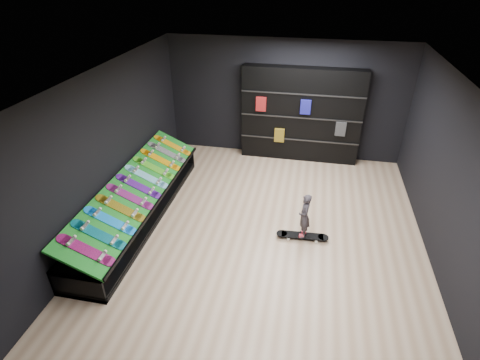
% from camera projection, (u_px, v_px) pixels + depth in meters
% --- Properties ---
extents(floor, '(6.00, 7.00, 0.01)m').
position_uv_depth(floor, '(263.00, 232.00, 7.29)').
color(floor, tan).
rests_on(floor, ground).
extents(ceiling, '(6.00, 7.00, 0.01)m').
position_uv_depth(ceiling, '(269.00, 78.00, 5.76)').
color(ceiling, white).
rests_on(ceiling, ground).
extents(wall_back, '(6.00, 0.02, 3.00)m').
position_uv_depth(wall_back, '(285.00, 100.00, 9.47)').
color(wall_back, black).
rests_on(wall_back, ground).
extents(wall_front, '(6.00, 0.02, 3.00)m').
position_uv_depth(wall_front, '(215.00, 334.00, 3.58)').
color(wall_front, black).
rests_on(wall_front, ground).
extents(wall_left, '(0.02, 7.00, 3.00)m').
position_uv_depth(wall_left, '(108.00, 149.00, 7.04)').
color(wall_left, black).
rests_on(wall_left, ground).
extents(wall_right, '(0.02, 7.00, 3.00)m').
position_uv_depth(wall_right, '(450.00, 182.00, 6.02)').
color(wall_right, black).
rests_on(wall_right, ground).
extents(display_rack, '(0.90, 4.50, 0.50)m').
position_uv_depth(display_rack, '(139.00, 206.00, 7.60)').
color(display_rack, black).
rests_on(display_rack, ground).
extents(turf_ramp, '(0.92, 4.50, 0.46)m').
position_uv_depth(turf_ramp, '(138.00, 187.00, 7.35)').
color(turf_ramp, '#116D18').
rests_on(turf_ramp, display_rack).
extents(back_shelving, '(2.98, 0.35, 2.38)m').
position_uv_depth(back_shelving, '(301.00, 115.00, 9.41)').
color(back_shelving, black).
rests_on(back_shelving, ground).
extents(floor_skateboard, '(0.99, 0.27, 0.09)m').
position_uv_depth(floor_skateboard, '(302.00, 237.00, 7.09)').
color(floor_skateboard, black).
rests_on(floor_skateboard, ground).
extents(child, '(0.17, 0.22, 0.53)m').
position_uv_depth(child, '(304.00, 224.00, 6.93)').
color(child, black).
rests_on(child, floor_skateboard).
extents(display_board_0, '(0.93, 0.22, 0.50)m').
position_uv_depth(display_board_0, '(86.00, 250.00, 5.74)').
color(display_board_0, '#E5198C').
rests_on(display_board_0, turf_ramp).
extents(display_board_1, '(0.93, 0.22, 0.50)m').
position_uv_depth(display_board_1, '(99.00, 235.00, 6.06)').
color(display_board_1, '#0C8C99').
rests_on(display_board_1, turf_ramp).
extents(display_board_2, '(0.93, 0.22, 0.50)m').
position_uv_depth(display_board_2, '(110.00, 221.00, 6.38)').
color(display_board_2, blue).
rests_on(display_board_2, turf_ramp).
extents(display_board_3, '(0.93, 0.22, 0.50)m').
position_uv_depth(display_board_3, '(121.00, 208.00, 6.70)').
color(display_board_3, yellow).
rests_on(display_board_3, turf_ramp).
extents(display_board_4, '(0.93, 0.22, 0.50)m').
position_uv_depth(display_board_4, '(130.00, 197.00, 7.02)').
color(display_board_4, '#2626BF').
rests_on(display_board_4, turf_ramp).
extents(display_board_5, '(0.93, 0.22, 0.50)m').
position_uv_depth(display_board_5, '(139.00, 186.00, 7.34)').
color(display_board_5, purple).
rests_on(display_board_5, turf_ramp).
extents(display_board_6, '(0.93, 0.22, 0.50)m').
position_uv_depth(display_board_6, '(147.00, 177.00, 7.66)').
color(display_board_6, '#0CB2E5').
rests_on(display_board_6, turf_ramp).
extents(display_board_7, '(0.93, 0.22, 0.50)m').
position_uv_depth(display_board_7, '(154.00, 168.00, 7.98)').
color(display_board_7, green).
rests_on(display_board_7, turf_ramp).
extents(display_board_8, '(0.93, 0.22, 0.50)m').
position_uv_depth(display_board_8, '(161.00, 160.00, 8.30)').
color(display_board_8, yellow).
rests_on(display_board_8, turf_ramp).
extents(display_board_9, '(0.93, 0.22, 0.50)m').
position_uv_depth(display_board_9, '(167.00, 152.00, 8.62)').
color(display_board_9, black).
rests_on(display_board_9, turf_ramp).
extents(display_board_10, '(0.93, 0.22, 0.50)m').
position_uv_depth(display_board_10, '(173.00, 145.00, 8.94)').
color(display_board_10, orange).
rests_on(display_board_10, turf_ramp).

